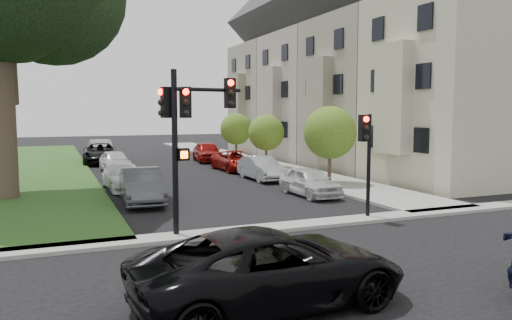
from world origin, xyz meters
name	(u,v)px	position (x,y,z in m)	size (l,w,h in m)	color
ground	(320,243)	(0.00, 0.00, 0.00)	(140.00, 140.00, 0.00)	black
grass_strip	(24,168)	(-9.00, 24.00, 0.06)	(8.00, 44.00, 0.12)	#2A551F
sidewalk_right	(244,160)	(6.75, 24.00, 0.06)	(3.50, 44.00, 0.12)	#A2A2A2
sidewalk_cross	(290,226)	(0.00, 2.00, 0.06)	(60.00, 1.00, 0.12)	#A2A2A2
house_a	(454,53)	(12.45, 8.00, 6.93)	(7.70, 7.55, 15.97)	#A09D8C
house_b	(369,65)	(12.45, 15.50, 6.93)	(7.70, 7.55, 15.97)	gray
house_c	(314,73)	(12.45, 23.00, 6.93)	(7.70, 7.55, 15.97)	gray
house_d	(275,79)	(12.45, 30.50, 6.93)	(7.70, 7.55, 15.97)	tan
small_tree_a	(330,133)	(6.20, 9.94, 2.76)	(2.77, 2.77, 4.15)	brown
small_tree_b	(266,133)	(6.20, 18.25, 2.42)	(2.43, 2.43, 3.64)	brown
small_tree_c	(236,129)	(6.20, 24.18, 2.48)	(2.48, 2.48, 3.72)	brown
traffic_signal_main	(187,122)	(-3.40, 2.23, 3.52)	(2.50, 0.66, 5.11)	black
traffic_signal_secondary	(366,146)	(3.07, 2.19, 2.63)	(0.47, 0.38, 3.77)	black
car_cross_near	(271,268)	(-3.32, -3.84, 0.78)	(2.58, 5.59, 1.55)	black
car_parked_0	(310,182)	(3.63, 7.34, 0.66)	(1.55, 3.86, 1.32)	silver
car_parked_1	(261,168)	(3.66, 13.08, 0.67)	(1.42, 4.08, 1.35)	#999BA0
car_parked_2	(236,161)	(3.83, 17.80, 0.64)	(2.14, 4.63, 1.29)	maroon
car_parked_3	(207,152)	(3.82, 24.19, 0.77)	(1.83, 4.54, 1.55)	maroon
car_parked_5	(142,186)	(-3.80, 8.43, 0.74)	(1.56, 4.47, 1.47)	#3F4247
car_parked_6	(124,177)	(-3.98, 12.48, 0.64)	(1.79, 4.40, 1.28)	silver
car_parked_7	(115,161)	(-3.53, 20.09, 0.69)	(1.63, 4.06, 1.38)	silver
car_parked_8	(101,153)	(-3.90, 25.79, 0.76)	(2.51, 5.45, 1.52)	black
car_parked_9	(101,149)	(-3.51, 29.92, 0.77)	(1.63, 4.66, 1.54)	#999BA0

